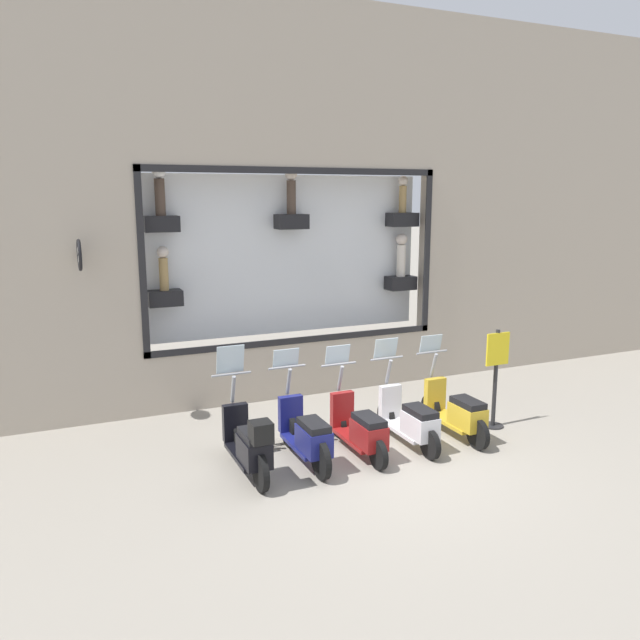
% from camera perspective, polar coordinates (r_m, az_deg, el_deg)
% --- Properties ---
extents(ground_plane, '(120.00, 120.00, 0.00)m').
position_cam_1_polar(ground_plane, '(9.53, 5.85, -12.84)').
color(ground_plane, gray).
extents(building_facade, '(1.18, 36.00, 7.40)m').
position_cam_1_polar(building_facade, '(11.96, -2.42, 10.72)').
color(building_facade, '#ADA08E').
rests_on(building_facade, ground_plane).
extents(scooter_yellow_0, '(1.80, 0.60, 1.55)m').
position_cam_1_polar(scooter_yellow_0, '(10.50, 12.42, -8.23)').
color(scooter_yellow_0, black).
rests_on(scooter_yellow_0, ground_plane).
extents(scooter_white_1, '(1.79, 0.61, 1.57)m').
position_cam_1_polar(scooter_white_1, '(10.03, 8.27, -9.07)').
color(scooter_white_1, black).
rests_on(scooter_white_1, ground_plane).
extents(scooter_red_2, '(1.79, 0.61, 1.54)m').
position_cam_1_polar(scooter_red_2, '(9.62, 3.72, -9.91)').
color(scooter_red_2, black).
rests_on(scooter_red_2, ground_plane).
extents(scooter_navy_3, '(1.81, 0.60, 1.57)m').
position_cam_1_polar(scooter_navy_3, '(9.27, -1.26, -10.50)').
color(scooter_navy_3, black).
rests_on(scooter_navy_3, ground_plane).
extents(scooter_black_4, '(1.81, 0.61, 1.71)m').
position_cam_1_polar(scooter_black_4, '(8.93, -6.49, -11.18)').
color(scooter_black_4, black).
rests_on(scooter_black_4, ground_plane).
extents(shop_sign_post, '(0.36, 0.45, 1.70)m').
position_cam_1_polar(shop_sign_post, '(10.96, 15.78, -4.86)').
color(shop_sign_post, '#232326').
rests_on(shop_sign_post, ground_plane).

